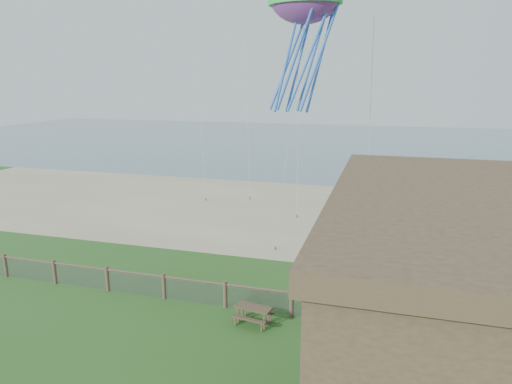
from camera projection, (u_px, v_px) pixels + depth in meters
sand_beach at (295, 212)px, 35.34m from camera, size 72.00×20.00×0.02m
ocean at (346, 143)px, 76.48m from camera, size 160.00×68.00×0.02m
chainlink_fence at (225, 296)px, 20.26m from camera, size 36.20×0.20×1.25m
picnic_table at (253, 316)px, 18.95m from camera, size 1.70×1.38×0.65m
octopus_kite at (304, 37)px, 21.27m from camera, size 4.12×3.55×7.12m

